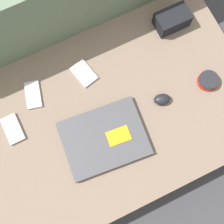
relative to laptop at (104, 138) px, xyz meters
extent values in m
plane|color=#38383D|center=(0.07, 0.08, -0.15)|extent=(8.00, 8.00, 0.00)
cube|color=#7A6656|center=(0.07, 0.08, -0.08)|extent=(1.17, 0.75, 0.13)
cube|color=#60755B|center=(0.07, 0.56, 0.10)|extent=(1.17, 0.20, 0.48)
cube|color=#47474C|center=(0.00, 0.00, 0.00)|extent=(0.34, 0.27, 0.02)
cube|color=orange|center=(0.05, -0.02, 0.01)|extent=(0.10, 0.07, 0.00)
ellipsoid|color=black|center=(0.28, 0.04, 0.01)|extent=(0.08, 0.06, 0.04)
cylinder|color=red|center=(0.48, 0.03, 0.00)|extent=(0.08, 0.08, 0.02)
cylinder|color=#232328|center=(0.48, 0.03, 0.01)|extent=(0.08, 0.08, 0.01)
cube|color=silver|center=(0.04, 0.28, -0.01)|extent=(0.09, 0.12, 0.01)
cube|color=#B7B7BC|center=(-0.31, 0.19, -0.01)|extent=(0.06, 0.11, 0.01)
cube|color=#B7B7BC|center=(-0.18, 0.29, -0.01)|extent=(0.09, 0.13, 0.01)
cube|color=black|center=(0.47, 0.33, 0.02)|extent=(0.14, 0.09, 0.07)
camera|label=1|loc=(-0.05, -0.17, 1.21)|focal=50.00mm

